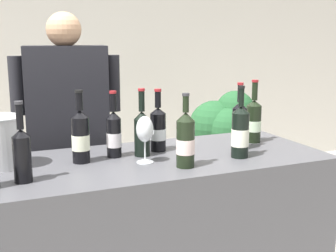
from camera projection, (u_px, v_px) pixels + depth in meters
wall_back at (52, 48)px, 4.34m from camera, size 8.00×0.10×2.80m
counter at (140, 251)px, 2.17m from camera, size 1.84×0.70×0.94m
wine_bottle_0 at (22, 153)px, 1.73m from camera, size 0.07×0.07×0.33m
wine_bottle_1 at (142, 131)px, 2.13m from camera, size 0.08×0.08×0.33m
wine_bottle_2 at (239, 124)px, 2.25m from camera, size 0.07×0.07×0.35m
wine_bottle_3 at (240, 132)px, 2.10m from camera, size 0.08×0.08×0.35m
wine_bottle_4 at (254, 121)px, 2.41m from camera, size 0.08×0.08×0.34m
wine_bottle_6 at (185, 140)px, 1.94m from camera, size 0.08×0.08×0.33m
wine_bottle_7 at (114, 134)px, 2.11m from camera, size 0.07×0.07×0.32m
wine_bottle_8 at (158, 129)px, 2.22m from camera, size 0.08×0.08×0.32m
wine_bottle_9 at (81, 136)px, 2.01m from camera, size 0.08×0.08×0.34m
wine_glass at (145, 131)px, 2.00m from camera, size 0.08×0.08×0.22m
ice_bucket at (1, 141)px, 1.94m from camera, size 0.20×0.20×0.23m
person_server at (70, 161)px, 2.57m from camera, size 0.61×0.29×1.64m
potted_shrub at (225, 135)px, 3.69m from camera, size 0.59×0.58×1.08m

